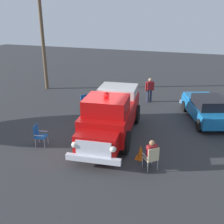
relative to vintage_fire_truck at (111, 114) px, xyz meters
name	(u,v)px	position (x,y,z in m)	size (l,w,h in m)	color
ground_plane	(96,139)	(0.57, -0.58, -1.20)	(60.00, 60.00, 0.00)	#333335
vintage_fire_truck	(111,114)	(0.00, 0.00, 0.00)	(6.15, 2.89, 2.59)	black
classic_hot_rod	(207,108)	(-3.70, 4.51, -0.45)	(4.73, 3.22, 1.46)	black
lawn_chair_near_truck	(152,157)	(2.37, 2.52, -0.61)	(0.69, 0.69, 1.02)	#B7BABF
lawn_chair_by_car	(85,102)	(-2.87, -2.70, -0.61)	(0.69, 0.69, 1.02)	#B7BABF
lawn_chair_spare	(39,134)	(2.03, -2.87, -0.61)	(0.59, 0.58, 1.02)	#B7BABF
spectator_seated	(150,153)	(2.27, 2.43, -0.50)	(0.65, 0.63, 1.29)	#383842
spectator_standing	(150,88)	(-5.86, 0.77, -0.23)	(0.45, 0.58, 1.68)	#2D334C
utility_pole	(43,39)	(-6.45, -7.69, 2.73)	(1.67, 0.55, 7.57)	brown
traffic_cone	(141,152)	(1.69, 1.91, -0.89)	(0.40, 0.40, 0.64)	orange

